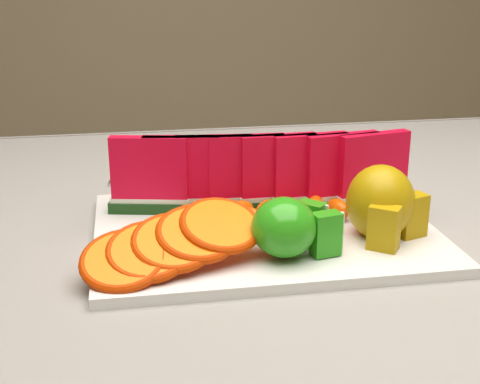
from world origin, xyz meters
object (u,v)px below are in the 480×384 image
object	(u,v)px
platter	(264,231)
side_plate	(287,154)
apple_cluster	(290,227)
fork	(121,166)
pear_cluster	(382,205)

from	to	relation	value
platter	side_plate	world-z (taller)	platter
apple_cluster	side_plate	distance (m)	0.42
platter	fork	distance (m)	0.35
side_plate	fork	world-z (taller)	side_plate
platter	apple_cluster	world-z (taller)	apple_cluster
platter	side_plate	xyz separation A→B (m)	(0.11, 0.33, -0.00)
side_plate	platter	bearing A→B (deg)	-108.10
platter	apple_cluster	distance (m)	0.09
apple_cluster	pear_cluster	distance (m)	0.12
pear_cluster	fork	distance (m)	0.47
apple_cluster	fork	distance (m)	0.44
platter	pear_cluster	distance (m)	0.14
fork	apple_cluster	bearing A→B (deg)	-65.84
apple_cluster	platter	bearing A→B (deg)	96.60
apple_cluster	pear_cluster	bearing A→B (deg)	16.89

